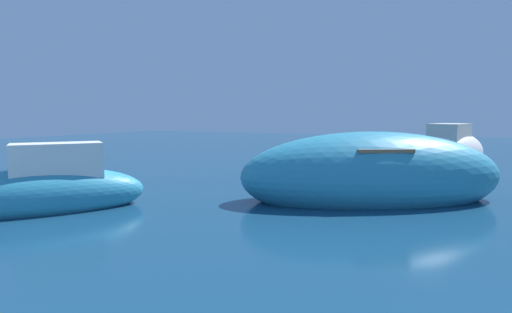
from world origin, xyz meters
name	(u,v)px	position (x,y,z in m)	size (l,w,h in m)	color
moored_boat_0	(371,176)	(-6.70, 6.67, 0.61)	(6.79, 5.21, 2.19)	teal
moored_boat_1	(43,191)	(-13.05, 2.57, 0.44)	(3.82, 4.29, 1.76)	teal
moored_boat_4	(451,152)	(-4.86, 14.99, 0.56)	(3.43, 5.30, 2.14)	white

